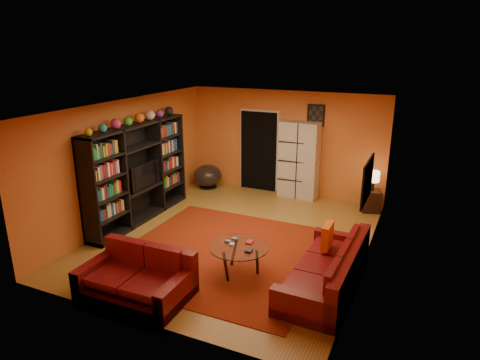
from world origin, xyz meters
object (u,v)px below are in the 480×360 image
at_px(loveseat, 139,277).
at_px(table_lamp, 373,177).
at_px(entertainment_unit, 138,173).
at_px(sofa, 330,271).
at_px(storage_cabinet, 299,160).
at_px(tv, 141,175).
at_px(side_table, 371,201).
at_px(bowl_chair, 208,176).
at_px(coffee_table, 239,249).

distance_m(loveseat, table_lamp, 5.70).
xyz_separation_m(loveseat, table_lamp, (2.74, 4.97, 0.53)).
distance_m(entertainment_unit, sofa, 4.60).
distance_m(storage_cabinet, table_lamp, 1.83).
bearing_deg(tv, entertainment_unit, 134.18).
distance_m(entertainment_unit, storage_cabinet, 3.90).
bearing_deg(side_table, storage_cabinet, 172.44).
distance_m(sofa, storage_cabinet, 4.25).
distance_m(sofa, bowl_chair, 5.42).
height_order(entertainment_unit, bowl_chair, entertainment_unit).
distance_m(storage_cabinet, side_table, 1.96).
xyz_separation_m(tv, bowl_chair, (0.26, 2.45, -0.66)).
height_order(tv, sofa, tv).
bearing_deg(storage_cabinet, bowl_chair, -169.64).
distance_m(sofa, side_table, 3.60).
height_order(coffee_table, storage_cabinet, storage_cabinet).
height_order(tv, loveseat, tv).
distance_m(loveseat, side_table, 5.68).
height_order(tv, bowl_chair, tv).
bearing_deg(storage_cabinet, loveseat, -96.88).
xyz_separation_m(entertainment_unit, table_lamp, (4.53, 2.56, -0.23)).
relative_size(entertainment_unit, side_table, 6.00).
height_order(tv, table_lamp, tv).
bearing_deg(loveseat, tv, 34.45).
xyz_separation_m(entertainment_unit, bowl_chair, (0.31, 2.50, -0.72)).
bearing_deg(tv, bowl_chair, -6.01).
bearing_deg(side_table, table_lamp, 0.00).
relative_size(coffee_table, bowl_chair, 1.31).
xyz_separation_m(entertainment_unit, loveseat, (1.78, -2.41, -0.77)).
distance_m(tv, loveseat, 3.09).
bearing_deg(loveseat, table_lamp, -29.59).
height_order(loveseat, table_lamp, table_lamp).
xyz_separation_m(entertainment_unit, side_table, (4.53, 2.56, -0.80)).
relative_size(entertainment_unit, loveseat, 1.81).
distance_m(tv, bowl_chair, 2.55).
height_order(loveseat, side_table, loveseat).
relative_size(coffee_table, table_lamp, 2.21).
xyz_separation_m(loveseat, side_table, (2.74, 4.97, -0.03)).
relative_size(storage_cabinet, bowl_chair, 2.50).
xyz_separation_m(entertainment_unit, storage_cabinet, (2.71, 2.80, -0.10)).
height_order(entertainment_unit, side_table, entertainment_unit).
bearing_deg(side_table, sofa, -91.75).
bearing_deg(coffee_table, tv, 155.79).
bearing_deg(tv, loveseat, -144.84).
distance_m(tv, storage_cabinet, 3.83).
distance_m(tv, sofa, 4.55).
height_order(bowl_chair, table_lamp, table_lamp).
bearing_deg(storage_cabinet, coffee_table, -83.56).
height_order(loveseat, bowl_chair, loveseat).
bearing_deg(loveseat, side_table, -29.59).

